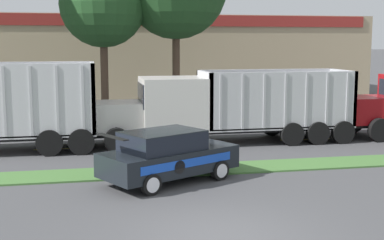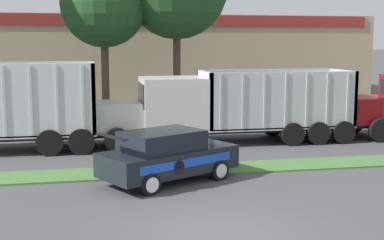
{
  "view_description": "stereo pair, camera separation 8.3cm",
  "coord_description": "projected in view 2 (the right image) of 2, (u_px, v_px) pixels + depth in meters",
  "views": [
    {
      "loc": [
        -3.04,
        -11.41,
        4.4
      ],
      "look_at": [
        0.94,
        8.05,
        1.51
      ],
      "focal_mm": 50.0,
      "sensor_mm": 36.0,
      "label": 1
    },
    {
      "loc": [
        -2.96,
        -11.43,
        4.4
      ],
      "look_at": [
        0.94,
        8.05,
        1.51
      ],
      "focal_mm": 50.0,
      "sensor_mm": 36.0,
      "label": 2
    }
  ],
  "objects": [
    {
      "name": "ground_plane",
      "position": [
        220.0,
        235.0,
        12.3
      ],
      "size": [
        600.0,
        600.0,
        0.0
      ],
      "primitive_type": "plane",
      "color": "#474749"
    },
    {
      "name": "centre_line_4",
      "position": [
        64.0,
        149.0,
        22.34
      ],
      "size": [
        2.4,
        0.14,
        0.01
      ],
      "primitive_type": "cube",
      "color": "yellow",
      "rests_on": "ground_plane"
    },
    {
      "name": "rally_car",
      "position": [
        167.0,
        155.0,
        16.9
      ],
      "size": [
        4.74,
        3.72,
        1.7
      ],
      "color": "black",
      "rests_on": "ground_plane"
    },
    {
      "name": "centre_line_6",
      "position": [
        306.0,
        139.0,
        24.44
      ],
      "size": [
        2.4,
        0.14,
        0.01
      ],
      "primitive_type": "cube",
      "color": "yellow",
      "rests_on": "ground_plane"
    },
    {
      "name": "grass_verge",
      "position": [
        175.0,
        170.0,
        18.4
      ],
      "size": [
        120.0,
        1.68,
        0.06
      ],
      "primitive_type": "cube",
      "color": "#477538",
      "rests_on": "ground_plane"
    },
    {
      "name": "dump_truck_far_right",
      "position": [
        200.0,
        110.0,
        23.27
      ],
      "size": [
        11.65,
        2.86,
        3.16
      ],
      "color": "black",
      "rests_on": "ground_plane"
    },
    {
      "name": "store_building_backdrop",
      "position": [
        150.0,
        57.0,
        44.2
      ],
      "size": [
        33.4,
        12.1,
        6.41
      ],
      "color": "tan",
      "rests_on": "ground_plane"
    },
    {
      "name": "centre_line_5",
      "position": [
        190.0,
        144.0,
        23.39
      ],
      "size": [
        2.4,
        0.14,
        0.01
      ],
      "primitive_type": "cube",
      "color": "yellow",
      "rests_on": "ground_plane"
    }
  ]
}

